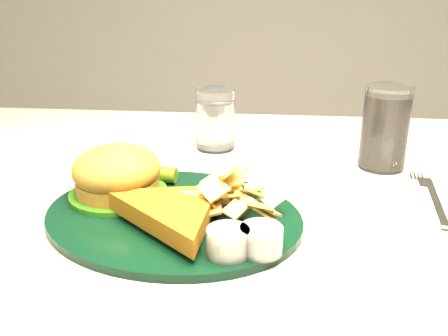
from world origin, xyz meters
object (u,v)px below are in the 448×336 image
Objects in this scene: fork_napkin at (436,203)px; dinner_plate at (172,193)px; cola_glass at (385,128)px; water_glass at (216,119)px.

dinner_plate is at bearing -160.63° from fork_napkin.
cola_glass is 0.16m from fork_napkin.
cola_glass reaches higher than fork_napkin.
water_glass is at bearing 154.13° from fork_napkin.
water_glass is 0.81× the size of cola_glass.
cola_glass is at bearing 114.79° from fork_napkin.
dinner_plate is 3.10× the size of water_glass.
dinner_plate is at bearing -144.00° from cola_glass.
water_glass is at bearing 101.92° from dinner_plate.
dinner_plate is 2.12× the size of fork_napkin.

